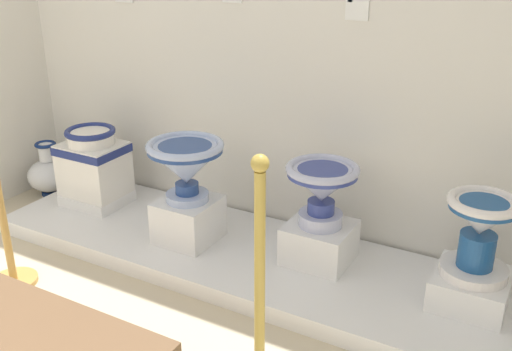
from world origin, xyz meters
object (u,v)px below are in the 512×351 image
(plinth_block_broad_patterned, at_px, (319,243))
(stanchion_post_near_left, at_px, (5,234))
(plinth_block_rightmost, at_px, (188,220))
(antique_toilet_slender_white, at_px, (480,227))
(antique_toilet_central_ornate, at_px, (93,161))
(decorative_vase_spare, at_px, (49,174))
(stanchion_post_near_right, at_px, (259,336))
(info_placard_third, at_px, (357,8))
(antique_toilet_rightmost, at_px, (186,162))
(plinth_block_central_ornate, at_px, (97,198))
(antique_toilet_broad_patterned, at_px, (322,185))
(plinth_block_slender_white, at_px, (470,289))

(plinth_block_broad_patterned, relative_size, stanchion_post_near_left, 0.35)
(plinth_block_rightmost, height_order, antique_toilet_slender_white, antique_toilet_slender_white)
(antique_toilet_central_ornate, relative_size, decorative_vase_spare, 1.12)
(stanchion_post_near_right, bearing_deg, info_placard_third, 97.19)
(antique_toilet_rightmost, relative_size, decorative_vase_spare, 1.10)
(antique_toilet_rightmost, xyz_separation_m, antique_toilet_slender_white, (1.50, 0.13, -0.07))
(stanchion_post_near_left, bearing_deg, plinth_block_central_ornate, 101.46)
(plinth_block_central_ornate, xyz_separation_m, info_placard_third, (1.53, 0.37, 1.23))
(plinth_block_broad_patterned, bearing_deg, antique_toilet_broad_patterned, 45.00)
(plinth_block_slender_white, bearing_deg, decorative_vase_spare, 178.35)
(plinth_block_central_ornate, distance_m, info_placard_third, 2.00)
(antique_toilet_rightmost, xyz_separation_m, stanchion_post_near_left, (-0.63, -0.70, -0.27))
(antique_toilet_rightmost, bearing_deg, stanchion_post_near_left, -131.87)
(plinth_block_broad_patterned, bearing_deg, stanchion_post_near_right, -80.00)
(antique_toilet_broad_patterned, distance_m, decorative_vase_spare, 2.09)
(info_placard_third, distance_m, decorative_vase_spare, 2.41)
(antique_toilet_rightmost, bearing_deg, plinth_block_slender_white, 4.87)
(plinth_block_broad_patterned, bearing_deg, antique_toilet_rightmost, -168.74)
(antique_toilet_slender_white, bearing_deg, antique_toilet_central_ornate, -179.57)
(plinth_block_broad_patterned, bearing_deg, stanchion_post_near_left, -148.08)
(info_placard_third, bearing_deg, stanchion_post_near_right, -82.81)
(plinth_block_slender_white, xyz_separation_m, stanchion_post_near_left, (-2.13, -0.83, 0.12))
(antique_toilet_central_ornate, height_order, plinth_block_rightmost, antique_toilet_central_ornate)
(plinth_block_rightmost, distance_m, plinth_block_broad_patterned, 0.75)
(plinth_block_central_ornate, height_order, info_placard_third, info_placard_third)
(antique_toilet_central_ornate, distance_m, plinth_block_rightmost, 0.82)
(stanchion_post_near_left, bearing_deg, stanchion_post_near_right, -3.99)
(antique_toilet_broad_patterned, bearing_deg, stanchion_post_near_right, -80.00)
(antique_toilet_slender_white, distance_m, stanchion_post_near_right, 1.13)
(antique_toilet_slender_white, xyz_separation_m, info_placard_third, (-0.77, 0.35, 0.87))
(plinth_block_central_ornate, relative_size, antique_toilet_broad_patterned, 1.00)
(plinth_block_slender_white, distance_m, stanchion_post_near_left, 2.29)
(antique_toilet_slender_white, bearing_deg, stanchion_post_near_left, -158.72)
(antique_toilet_rightmost, xyz_separation_m, plinth_block_slender_white, (1.50, 0.13, -0.39))
(plinth_block_rightmost, bearing_deg, plinth_block_central_ornate, 172.04)
(antique_toilet_rightmost, height_order, antique_toilet_slender_white, antique_toilet_rightmost)
(plinth_block_central_ornate, height_order, decorative_vase_spare, decorative_vase_spare)
(antique_toilet_broad_patterned, distance_m, stanchion_post_near_right, 0.99)
(info_placard_third, distance_m, stanchion_post_near_right, 1.67)
(plinth_block_central_ornate, xyz_separation_m, antique_toilet_broad_patterned, (1.53, 0.03, 0.40))
(plinth_block_central_ornate, bearing_deg, antique_toilet_rightmost, -7.96)
(info_placard_third, height_order, stanchion_post_near_right, info_placard_third)
(plinth_block_rightmost, distance_m, antique_toilet_broad_patterned, 0.81)
(antique_toilet_broad_patterned, height_order, antique_toilet_slender_white, antique_toilet_slender_white)
(stanchion_post_near_left, bearing_deg, plinth_block_broad_patterned, 31.92)
(plinth_block_rightmost, relative_size, antique_toilet_rightmost, 0.77)
(plinth_block_broad_patterned, relative_size, plinth_block_slender_white, 0.95)
(antique_toilet_rightmost, distance_m, plinth_block_slender_white, 1.56)
(plinth_block_central_ornate, relative_size, info_placard_third, 3.02)
(info_placard_third, relative_size, stanchion_post_near_left, 0.13)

